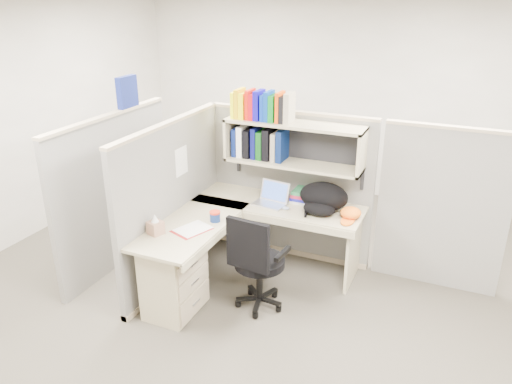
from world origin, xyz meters
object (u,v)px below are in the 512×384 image
at_px(desk, 204,259).
at_px(snack_canister, 215,216).
at_px(laptop, 270,194).
at_px(backpack, 322,199).
at_px(task_chair, 257,276).

height_order(desk, snack_canister, snack_canister).
xyz_separation_m(laptop, backpack, (0.54, 0.04, 0.03)).
relative_size(snack_canister, task_chair, 0.11).
distance_m(snack_canister, task_chair, 0.69).
distance_m(laptop, task_chair, 0.91).
height_order(backpack, snack_canister, backpack).
bearing_deg(backpack, task_chair, -114.78).
bearing_deg(task_chair, backpack, 65.57).
xyz_separation_m(backpack, task_chair, (-0.35, -0.77, -0.53)).
bearing_deg(laptop, task_chair, -67.66).
relative_size(backpack, task_chair, 0.50).
distance_m(desk, laptop, 0.95).
xyz_separation_m(desk, laptop, (0.33, 0.79, 0.41)).
bearing_deg(backpack, laptop, -176.14).
height_order(desk, laptop, laptop).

